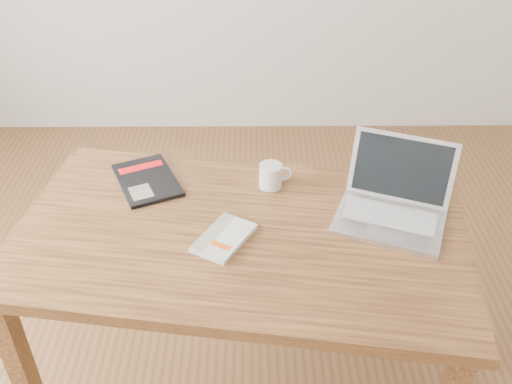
{
  "coord_description": "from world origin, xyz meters",
  "views": [
    {
      "loc": [
        0.04,
        -1.39,
        1.86
      ],
      "look_at": [
        0.05,
        0.04,
        0.85
      ],
      "focal_mm": 40.0,
      "sensor_mm": 36.0,
      "label": 1
    }
  ],
  "objects_px": {
    "black_guidebook": "(147,180)",
    "coffee_mug": "(271,175)",
    "desk": "(240,252)",
    "white_guidebook": "(224,238)",
    "laptop": "(393,202)"
  },
  "relations": [
    {
      "from": "black_guidebook",
      "to": "coffee_mug",
      "type": "distance_m",
      "value": 0.43
    },
    {
      "from": "desk",
      "to": "white_guidebook",
      "type": "height_order",
      "value": "white_guidebook"
    },
    {
      "from": "desk",
      "to": "black_guidebook",
      "type": "distance_m",
      "value": 0.43
    },
    {
      "from": "white_guidebook",
      "to": "coffee_mug",
      "type": "bearing_deg",
      "value": 91.73
    },
    {
      "from": "white_guidebook",
      "to": "coffee_mug",
      "type": "height_order",
      "value": "coffee_mug"
    },
    {
      "from": "laptop",
      "to": "coffee_mug",
      "type": "relative_size",
      "value": 3.72
    },
    {
      "from": "black_guidebook",
      "to": "coffee_mug",
      "type": "bearing_deg",
      "value": -28.17
    },
    {
      "from": "coffee_mug",
      "to": "desk",
      "type": "bearing_deg",
      "value": -127.12
    },
    {
      "from": "desk",
      "to": "laptop",
      "type": "relative_size",
      "value": 3.59
    },
    {
      "from": "desk",
      "to": "white_guidebook",
      "type": "xyz_separation_m",
      "value": [
        -0.05,
        -0.05,
        0.1
      ]
    },
    {
      "from": "white_guidebook",
      "to": "laptop",
      "type": "height_order",
      "value": "laptop"
    },
    {
      "from": "black_guidebook",
      "to": "laptop",
      "type": "height_order",
      "value": "laptop"
    },
    {
      "from": "desk",
      "to": "laptop",
      "type": "xyz_separation_m",
      "value": [
        0.48,
        0.07,
        0.14
      ]
    },
    {
      "from": "black_guidebook",
      "to": "laptop",
      "type": "distance_m",
      "value": 0.83
    },
    {
      "from": "desk",
      "to": "laptop",
      "type": "bearing_deg",
      "value": 17.2
    }
  ]
}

